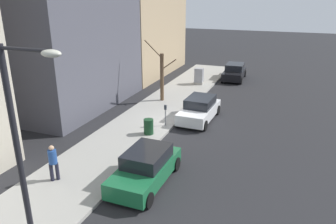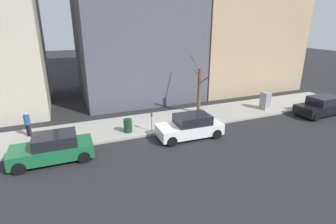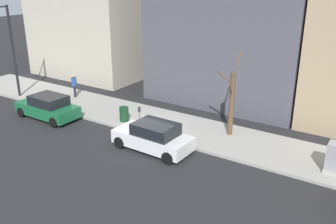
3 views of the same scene
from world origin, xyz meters
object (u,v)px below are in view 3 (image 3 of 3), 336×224
at_px(parked_car_white, 153,137).
at_px(utility_box, 333,158).
at_px(pedestrian_near_meter, 74,84).
at_px(trash_bin, 124,114).
at_px(parking_meter, 139,115).
at_px(parked_car_green, 48,107).
at_px(streetlamp, 9,44).
at_px(bare_tree, 232,102).

xyz_separation_m(parked_car_white, utility_box, (2.42, -8.30, 0.11)).
xyz_separation_m(utility_box, pedestrian_near_meter, (1.35, 18.01, 0.24)).
bearing_deg(pedestrian_near_meter, trash_bin, 28.00).
bearing_deg(pedestrian_near_meter, parking_meter, 27.92).
height_order(parked_car_green, parking_meter, parked_car_green).
height_order(utility_box, trash_bin, utility_box).
bearing_deg(streetlamp, utility_box, -87.31).
height_order(parked_car_white, pedestrian_near_meter, pedestrian_near_meter).
height_order(parking_meter, trash_bin, parking_meter).
bearing_deg(parked_car_white, trash_bin, 62.51).
bearing_deg(streetlamp, pedestrian_near_meter, -56.72).
bearing_deg(pedestrian_near_meter, parked_car_white, 22.84).
xyz_separation_m(parking_meter, bare_tree, (2.15, -4.74, 1.10)).
bearing_deg(bare_tree, parking_meter, 114.45).
distance_m(bare_tree, trash_bin, 6.66).
height_order(parked_car_white, utility_box, utility_box).
distance_m(trash_bin, pedestrian_near_meter, 6.35).
xyz_separation_m(parked_car_green, bare_tree, (3.65, -10.86, 1.35)).
bearing_deg(bare_tree, utility_box, -102.97).
bearing_deg(trash_bin, parking_meter, -106.41).
relative_size(streetlamp, bare_tree, 1.43).
height_order(parking_meter, utility_box, utility_box).
bearing_deg(streetlamp, parked_car_green, -104.66).
distance_m(utility_box, pedestrian_near_meter, 18.06).
relative_size(parked_car_white, bare_tree, 0.94).
height_order(streetlamp, trash_bin, streetlamp).
bearing_deg(trash_bin, streetlamp, 93.65).
relative_size(parking_meter, utility_box, 0.94).
distance_m(parking_meter, trash_bin, 1.64).
xyz_separation_m(parking_meter, utility_box, (0.85, -10.40, -0.13)).
height_order(parked_car_white, parked_car_green, same).
bearing_deg(streetlamp, bare_tree, -81.72).
xyz_separation_m(streetlamp, trash_bin, (0.62, -9.68, -3.42)).
distance_m(parking_meter, pedestrian_near_meter, 7.92).
height_order(parked_car_green, bare_tree, bare_tree).
bearing_deg(parked_car_green, trash_bin, -66.35).
xyz_separation_m(parked_car_green, pedestrian_near_meter, (3.69, 1.49, 0.35)).
relative_size(utility_box, bare_tree, 0.32).
relative_size(parked_car_green, streetlamp, 0.65).
relative_size(bare_tree, pedestrian_near_meter, 2.73).
distance_m(bare_tree, pedestrian_near_meter, 12.39).
xyz_separation_m(bare_tree, trash_bin, (-1.70, 6.27, -1.48)).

